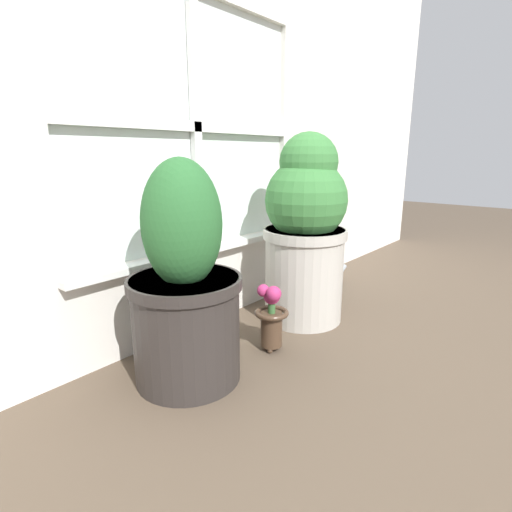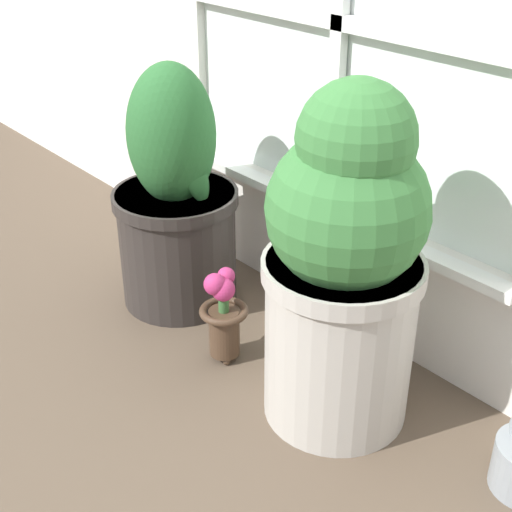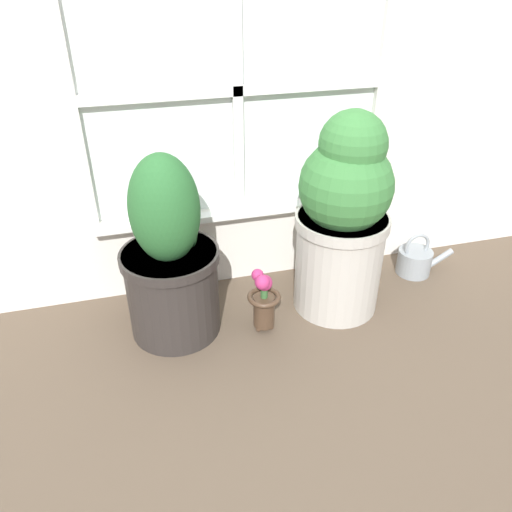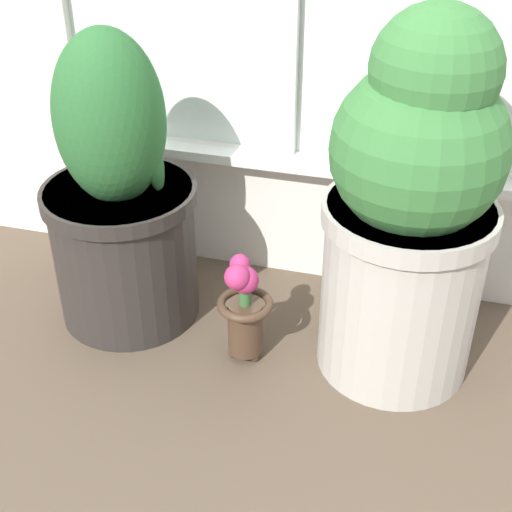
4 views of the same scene
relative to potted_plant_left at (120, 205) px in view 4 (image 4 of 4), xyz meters
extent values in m
plane|color=brown|center=(0.31, -0.22, -0.29)|extent=(10.00, 10.00, 0.00)
cube|color=silver|center=(0.31, 0.29, -0.12)|extent=(1.09, 0.05, 0.33)
cube|color=white|center=(0.31, 0.25, 0.03)|extent=(1.15, 0.06, 0.02)
cylinder|color=#2D2826|center=(0.00, 0.00, -0.12)|extent=(0.33, 0.33, 0.33)
cylinder|color=#2D2826|center=(0.00, 0.00, 0.03)|extent=(0.35, 0.35, 0.03)
cylinder|color=#38281E|center=(0.00, 0.00, 0.04)|extent=(0.30, 0.30, 0.01)
ellipsoid|color=#28602D|center=(0.00, 0.00, 0.20)|extent=(0.23, 0.23, 0.38)
ellipsoid|color=#28602D|center=(0.09, 0.00, 0.13)|extent=(0.03, 0.14, 0.22)
cylinder|color=#B7B2A8|center=(0.63, -0.01, -0.09)|extent=(0.33, 0.33, 0.39)
cylinder|color=#B7B2A8|center=(0.63, -0.01, 0.08)|extent=(0.35, 0.35, 0.04)
cylinder|color=#38281E|center=(0.63, -0.01, 0.10)|extent=(0.30, 0.30, 0.01)
sphere|color=#387538|center=(0.63, -0.01, 0.22)|extent=(0.33, 0.33, 0.33)
sphere|color=#387538|center=(0.64, -0.02, 0.37)|extent=(0.23, 0.23, 0.23)
ellipsoid|color=#387538|center=(0.72, -0.05, 0.20)|extent=(0.08, 0.16, 0.19)
sphere|color=#473323|center=(0.31, -0.06, -0.28)|extent=(0.02, 0.02, 0.02)
sphere|color=#473323|center=(0.29, -0.10, -0.28)|extent=(0.02, 0.02, 0.02)
sphere|color=#473323|center=(0.34, -0.10, -0.28)|extent=(0.02, 0.02, 0.02)
cylinder|color=#473323|center=(0.31, -0.09, -0.21)|extent=(0.08, 0.08, 0.12)
torus|color=#473323|center=(0.31, -0.09, -0.15)|extent=(0.12, 0.12, 0.02)
cylinder|color=#386633|center=(0.31, -0.09, -0.11)|extent=(0.03, 0.03, 0.07)
sphere|color=#B22D66|center=(0.31, -0.09, -0.09)|extent=(0.06, 0.06, 0.06)
sphere|color=#B22D66|center=(0.30, -0.06, -0.07)|extent=(0.04, 0.04, 0.04)
sphere|color=#B22D66|center=(0.30, -0.10, -0.07)|extent=(0.05, 0.05, 0.05)
camera|label=1|loc=(-0.74, -0.89, 0.40)|focal=28.00mm
camera|label=2|loc=(1.48, -0.99, 0.82)|focal=50.00mm
camera|label=3|loc=(-0.09, -1.48, 0.93)|focal=35.00mm
camera|label=4|loc=(0.66, -1.26, 0.77)|focal=50.00mm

